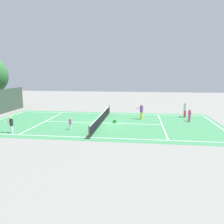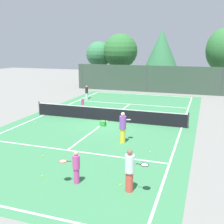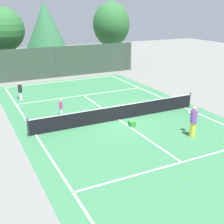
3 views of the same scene
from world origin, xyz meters
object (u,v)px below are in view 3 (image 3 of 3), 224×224
object	(u,v)px
player_0	(61,108)
tennis_ball_9	(57,147)
player_3	(193,121)
tennis_ball_4	(186,178)
player_2	(20,91)
ball_crate	(132,124)
tennis_ball_0	(157,105)
tennis_ball_2	(151,120)
tennis_ball_6	(222,143)
tennis_ball_7	(124,105)

from	to	relation	value
player_0	tennis_ball_9	distance (m)	4.97
player_0	player_3	xyz separation A→B (m)	(5.67, -6.72, 0.36)
player_3	tennis_ball_4	distance (m)	4.77
player_2	ball_crate	bearing A→B (deg)	-59.67
player_3	tennis_ball_0	world-z (taller)	player_3
tennis_ball_2	tennis_ball_9	xyz separation A→B (m)	(-6.70, -1.14, 0.00)
player_2	tennis_ball_2	bearing A→B (deg)	-51.05
player_3	tennis_ball_2	distance (m)	3.41
player_0	tennis_ball_6	bearing A→B (deg)	-51.87
tennis_ball_2	tennis_ball_6	xyz separation A→B (m)	(1.47, -4.75, 0.00)
tennis_ball_9	tennis_ball_6	bearing A→B (deg)	-23.82
player_2	tennis_ball_6	size ratio (longest dim) A/B	21.88
player_0	tennis_ball_0	distance (m)	7.29
player_0	player_3	bearing A→B (deg)	-49.86
player_3	tennis_ball_4	xyz separation A→B (m)	(-3.26, -3.37, -0.91)
ball_crate	tennis_ball_0	size ratio (longest dim) A/B	6.45
tennis_ball_0	tennis_ball_2	size ratio (longest dim) A/B	1.00
tennis_ball_0	ball_crate	bearing A→B (deg)	-143.54
tennis_ball_6	tennis_ball_9	distance (m)	8.93
player_2	tennis_ball_2	xyz separation A→B (m)	(6.78, -8.39, -0.72)
player_3	tennis_ball_4	size ratio (longest dim) A/B	27.86
player_0	tennis_ball_4	distance (m)	10.38
player_0	tennis_ball_7	xyz separation A→B (m)	(4.93, 0.03, -0.56)
player_2	player_3	distance (m)	13.80
player_2	tennis_ball_9	size ratio (longest dim) A/B	21.88
player_3	tennis_ball_0	distance (m)	5.99
tennis_ball_2	tennis_ball_9	size ratio (longest dim) A/B	1.00
player_3	tennis_ball_9	world-z (taller)	player_3
tennis_ball_0	tennis_ball_2	distance (m)	3.32
ball_crate	tennis_ball_0	world-z (taller)	ball_crate
player_2	player_3	world-z (taller)	player_3
tennis_ball_2	player_0	bearing A→B (deg)	145.06
tennis_ball_2	tennis_ball_6	world-z (taller)	same
player_2	tennis_ball_0	world-z (taller)	player_2
player_3	tennis_ball_0	bearing A→B (deg)	74.95
player_3	tennis_ball_6	xyz separation A→B (m)	(0.81, -1.53, -0.91)
ball_crate	tennis_ball_6	world-z (taller)	ball_crate
tennis_ball_2	tennis_ball_7	bearing A→B (deg)	91.25
player_2	tennis_ball_9	xyz separation A→B (m)	(0.08, -9.53, -0.72)
player_2	tennis_ball_9	bearing A→B (deg)	-89.51
tennis_ball_4	player_2	bearing A→B (deg)	105.62
ball_crate	tennis_ball_7	xyz separation A→B (m)	(1.59, 3.89, -0.15)
tennis_ball_0	tennis_ball_9	world-z (taller)	same
ball_crate	tennis_ball_7	distance (m)	4.20
player_3	tennis_ball_0	size ratio (longest dim) A/B	27.86
player_3	tennis_ball_2	bearing A→B (deg)	101.59
tennis_ball_0	tennis_ball_6	world-z (taller)	same
ball_crate	tennis_ball_7	world-z (taller)	ball_crate
player_3	tennis_ball_9	distance (m)	7.71
ball_crate	tennis_ball_0	bearing A→B (deg)	36.46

